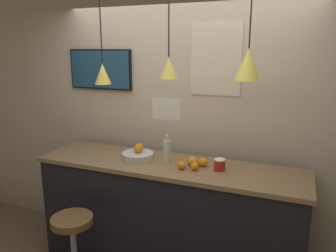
{
  "coord_description": "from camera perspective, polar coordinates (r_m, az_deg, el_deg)",
  "views": [
    {
      "loc": [
        1.05,
        -2.0,
        2.09
      ],
      "look_at": [
        0.0,
        0.61,
        1.42
      ],
      "focal_mm": 35.0,
      "sensor_mm": 36.0,
      "label": 1
    }
  ],
  "objects": [
    {
      "name": "back_wall",
      "position": [
        3.29,
        2.82,
        2.1
      ],
      "size": [
        8.0,
        0.06,
        2.9
      ],
      "color": "beige",
      "rests_on": "ground_plane"
    },
    {
      "name": "service_counter",
      "position": [
        3.22,
        0.0,
        -15.5
      ],
      "size": [
        2.46,
        0.64,
        1.07
      ],
      "color": "black",
      "rests_on": "ground_plane"
    },
    {
      "name": "bar_stool",
      "position": [
        3.11,
        -16.09,
        -19.38
      ],
      "size": [
        0.46,
        0.46,
        0.7
      ],
      "color": "#B7B7BC",
      "rests_on": "ground_plane"
    },
    {
      "name": "fruit_bowl",
      "position": [
        3.11,
        -5.24,
        -4.94
      ],
      "size": [
        0.3,
        0.3,
        0.14
      ],
      "color": "beige",
      "rests_on": "service_counter"
    },
    {
      "name": "orange_pile",
      "position": [
        2.91,
        4.4,
        -6.35
      ],
      "size": [
        0.23,
        0.22,
        0.09
      ],
      "color": "orange",
      "rests_on": "service_counter"
    },
    {
      "name": "juice_bottle",
      "position": [
        2.97,
        -0.18,
        -4.42
      ],
      "size": [
        0.06,
        0.06,
        0.26
      ],
      "color": "silver",
      "rests_on": "service_counter"
    },
    {
      "name": "spread_jar",
      "position": [
        2.85,
        8.96,
        -6.66
      ],
      "size": [
        0.1,
        0.1,
        0.1
      ],
      "color": "red",
      "rests_on": "service_counter"
    },
    {
      "name": "pendant_lamp_left",
      "position": [
        3.15,
        -11.3,
        9.11
      ],
      "size": [
        0.15,
        0.15,
        1.04
      ],
      "color": "black"
    },
    {
      "name": "pendant_lamp_middle",
      "position": [
        2.84,
        0.14,
        10.3
      ],
      "size": [
        0.15,
        0.15,
        0.97
      ],
      "color": "black"
    },
    {
      "name": "pendant_lamp_right",
      "position": [
        2.66,
        13.78,
        10.43
      ],
      "size": [
        0.2,
        0.2,
        0.96
      ],
      "color": "black"
    },
    {
      "name": "mounted_tv",
      "position": [
        3.6,
        -11.7,
        9.64
      ],
      "size": [
        0.73,
        0.04,
        0.42
      ],
      "color": "black"
    },
    {
      "name": "hanging_menu_board",
      "position": [
        2.61,
        -0.29,
        2.89
      ],
      "size": [
        0.24,
        0.01,
        0.17
      ],
      "color": "white"
    },
    {
      "name": "wall_poster",
      "position": [
        3.1,
        8.34,
        11.31
      ],
      "size": [
        0.47,
        0.01,
        0.65
      ],
      "color": "beige"
    }
  ]
}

